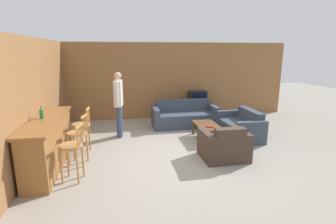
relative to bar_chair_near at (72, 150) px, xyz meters
The scene contains 16 objects.
ground_plane 2.41m from the bar_chair_near, 16.69° to the left, with size 24.00×24.00×0.00m, color gray.
wall_back 4.94m from the bar_chair_near, 62.81° to the left, with size 9.40×0.08×2.60m.
wall_left 2.31m from the bar_chair_near, 113.99° to the left, with size 0.08×8.68×2.60m.
bar_counter 0.90m from the bar_chair_near, 128.72° to the left, with size 0.55×2.41×1.01m.
bar_chair_near is the anchor object (origin of this frame).
bar_chair_mid 0.73m from the bar_chair_near, 90.00° to the left, with size 0.49×0.49×1.05m.
bar_chair_far 1.39m from the bar_chair_near, 89.99° to the left, with size 0.44×0.44×1.05m.
couch_far 4.24m from the bar_chair_near, 47.16° to the left, with size 2.01×0.89×0.79m.
armchair_near 3.12m from the bar_chair_near, ahead, with size 0.96×0.84×0.77m.
loveseat_right 4.46m from the bar_chair_near, 22.52° to the left, with size 0.82×1.42×0.76m.
coffee_table 3.59m from the bar_chair_near, 28.67° to the left, with size 0.56×1.06×0.40m.
tv_unit 5.33m from the bar_chair_near, 48.05° to the left, with size 1.09×0.55×0.51m.
tv 5.32m from the bar_chair_near, 48.03° to the left, with size 0.58×0.41×0.47m.
bottle 1.12m from the bar_chair_near, 131.01° to the left, with size 0.08×0.08×0.25m.
book_on_table 3.48m from the bar_chair_near, 25.58° to the left, with size 0.19×0.16×0.03m.
person_by_window 2.57m from the bar_chair_near, 70.24° to the left, with size 0.25×0.61×1.77m.
Camera 1 is at (-1.38, -5.32, 2.32)m, focal length 28.00 mm.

